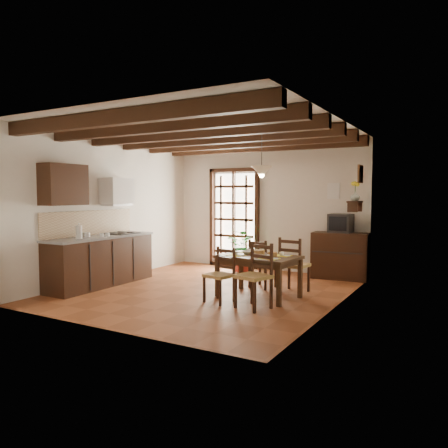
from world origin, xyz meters
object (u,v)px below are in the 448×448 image
Objects in this scene: chair_far_right at (294,275)px; pendant_lamp at (262,170)px; dining_table at (259,261)px; chair_near_left at (220,285)px; kitchen_counter at (101,260)px; sideboard at (340,256)px; chair_far_left at (262,273)px; potted_plant at (243,245)px; crt_tv at (341,223)px; chair_near_right at (254,288)px.

pendant_lamp is (-0.39, -0.51, 1.78)m from chair_far_right.
dining_table is 1.48m from pendant_lamp.
dining_table is at bearing 69.38° from chair_near_left.
kitchen_counter is at bearing -161.88° from dining_table.
chair_far_left is at bearing -127.64° from sideboard.
potted_plant is 2.77m from pendant_lamp.
kitchen_counter is 1.18× the size of potted_plant.
chair_near_left is 1.98m from pendant_lamp.
crt_tv reaches higher than dining_table.
crt_tv is (0.51, 2.89, 0.81)m from chair_near_right.
pendant_lamp reaches higher than sideboard.
dining_table is 2.39m from crt_tv.
chair_near_left is 1.91× the size of crt_tv.
potted_plant is (-2.08, -0.19, -0.54)m from crt_tv.
sideboard is (0.75, 2.22, -0.14)m from dining_table.
crt_tv reaches higher than chair_near_left.
chair_far_left is at bearing 25.59° from kitchen_counter.
potted_plant reaches higher than chair_far_right.
sideboard is 1.28× the size of pendant_lamp.
dining_table is 0.78m from chair_far_right.
chair_far_left is 1.04× the size of pendant_lamp.
pendant_lamp reaches higher than chair_near_left.
kitchen_counter is 1.67× the size of dining_table.
kitchen_counter is 2.32× the size of chair_near_right.
potted_plant is (-2.08, -0.20, 0.11)m from sideboard.
crt_tv is at bearing 5.35° from potted_plant.
potted_plant is at bearing 58.52° from kitchen_counter.
crt_tv is 0.53× the size of pendant_lamp.
kitchen_counter is 4.68m from crt_tv.
chair_near_left is at bearing -115.98° from dining_table.
chair_far_right is at bearing -176.62° from chair_far_left.
chair_near_left is 0.90× the size of chair_far_right.
kitchen_counter reaches higher than chair_near_right.
pendant_lamp is at bearing 13.62° from kitchen_counter.
chair_near_right is at bearing -59.78° from potted_plant.
sideboard reaches higher than dining_table.
chair_far_left reaches higher than dining_table.
kitchen_counter reaches higher than chair_far_right.
chair_near_right is at bearing 5.50° from chair_near_left.
dining_table is 1.39× the size of chair_near_right.
crt_tv is at bearing 70.34° from pendant_lamp.
dining_table is 0.79m from chair_far_left.
pendant_lamp is at bearing -114.31° from sideboard.
chair_far_right is at bearing -107.58° from sideboard.
pendant_lamp reaches higher than chair_near_right.
chair_far_right is 2.13× the size of crt_tv.
dining_table is 0.71× the size of potted_plant.
sideboard is 2.09m from potted_plant.
chair_near_left is 3.15m from crt_tv.
chair_near_left is (2.54, 0.00, -0.21)m from kitchen_counter.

